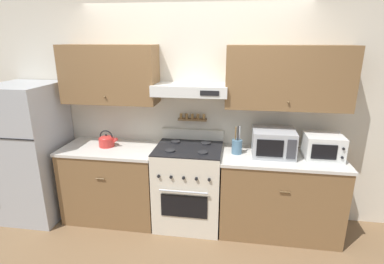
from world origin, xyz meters
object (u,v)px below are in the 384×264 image
at_px(toaster_oven, 323,147).
at_px(refrigerator, 32,152).
at_px(stove_range, 189,185).
at_px(tea_kettle, 107,141).
at_px(microwave, 273,142).
at_px(utensil_crock, 237,146).

bearing_deg(toaster_oven, refrigerator, -178.40).
distance_m(stove_range, tea_kettle, 1.10).
xyz_separation_m(microwave, toaster_oven, (0.51, -0.02, -0.01)).
bearing_deg(tea_kettle, utensil_crock, 0.00).
height_order(tea_kettle, microwave, microwave).
height_order(refrigerator, utensil_crock, refrigerator).
bearing_deg(utensil_crock, stove_range, -177.07).
distance_m(refrigerator, microwave, 2.83).
distance_m(microwave, utensil_crock, 0.39).
distance_m(utensil_crock, toaster_oven, 0.90).
bearing_deg(toaster_oven, utensil_crock, 179.89).
xyz_separation_m(tea_kettle, microwave, (1.90, 0.02, 0.07)).
height_order(tea_kettle, toaster_oven, toaster_oven).
height_order(stove_range, tea_kettle, tea_kettle).
height_order(stove_range, toaster_oven, toaster_oven).
relative_size(stove_range, refrigerator, 0.66).
bearing_deg(stove_range, utensil_crock, 2.93).
bearing_deg(toaster_oven, microwave, 177.81).
relative_size(tea_kettle, microwave, 0.52).
relative_size(refrigerator, microwave, 3.67).
bearing_deg(toaster_oven, stove_range, -178.97).
bearing_deg(tea_kettle, microwave, 0.54).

